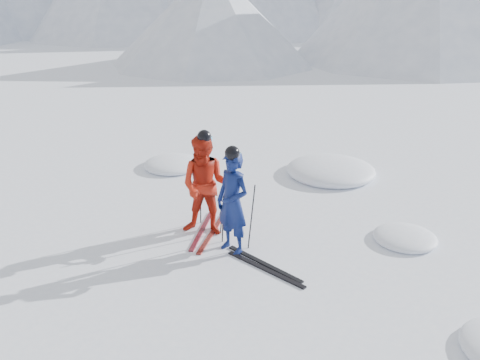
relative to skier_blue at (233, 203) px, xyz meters
The scene contains 12 objects.
ground 1.62m from the skier_blue, ahead, with size 160.00×160.00×0.00m, color white.
skier_blue is the anchor object (origin of this frame).
skier_red 0.89m from the skier_blue, 157.66° to the left, with size 0.97×0.76×2.00m, color #B51F0E.
pole_blue_left 0.46m from the skier_blue, 153.43° to the left, with size 0.02×0.02×1.28m, color black.
pole_blue_right 0.48m from the skier_blue, 45.00° to the left, with size 0.02×0.02×1.28m, color black.
pole_red_left 1.30m from the skier_blue, 152.35° to the left, with size 0.02×0.02×1.33m, color black.
pole_red_right 0.77m from the skier_blue, 136.89° to the left, with size 0.02×0.02×1.33m, color black.
ski_worn_left 1.38m from the skier_blue, 160.28° to the left, with size 0.09×1.70×0.03m, color black.
ski_worn_right 1.22m from the skier_blue, 154.30° to the left, with size 0.09×1.70×0.03m, color black.
ski_loose_a 1.21m from the skier_blue, 10.50° to the right, with size 0.09×1.70×0.03m, color black.
ski_loose_b 1.30m from the skier_blue, 18.89° to the right, with size 0.09×1.70×0.03m, color black.
snow_lumps 3.57m from the skier_blue, 87.06° to the left, with size 9.88×6.87×0.50m.
Camera 1 is at (3.11, -7.21, 4.68)m, focal length 38.00 mm.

